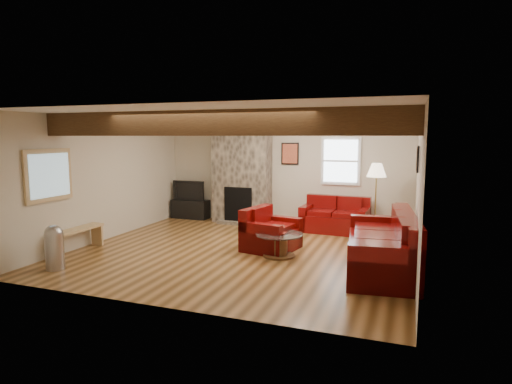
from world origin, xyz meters
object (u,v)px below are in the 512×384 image
(armchair_red, at_px, (271,229))
(loveseat, at_px, (335,215))
(sofa_three, at_px, (381,242))
(coffee_table, at_px, (279,245))
(television, at_px, (190,190))
(floor_lamp, at_px, (376,174))
(tv_cabinet, at_px, (191,209))

(armchair_red, bearing_deg, loveseat, -12.57)
(sofa_three, distance_m, coffee_table, 1.77)
(sofa_three, xyz_separation_m, coffee_table, (-1.74, 0.17, -0.25))
(television, relative_size, floor_lamp, 0.56)
(loveseat, distance_m, armchair_red, 2.11)
(armchair_red, bearing_deg, sofa_three, -94.20)
(loveseat, height_order, television, television)
(armchair_red, height_order, tv_cabinet, armchair_red)
(sofa_three, height_order, television, television)
(armchair_red, xyz_separation_m, floor_lamp, (1.74, 1.70, 0.94))
(loveseat, bearing_deg, floor_lamp, -11.06)
(loveseat, bearing_deg, armchair_red, -110.92)
(loveseat, bearing_deg, tv_cabinet, 178.64)
(sofa_three, distance_m, armchair_red, 2.09)
(loveseat, height_order, tv_cabinet, loveseat)
(sofa_three, distance_m, floor_lamp, 2.45)
(armchair_red, distance_m, coffee_table, 0.52)
(tv_cabinet, bearing_deg, loveseat, -4.54)
(loveseat, distance_m, coffee_table, 2.40)
(sofa_three, height_order, tv_cabinet, sofa_three)
(sofa_three, bearing_deg, loveseat, -161.54)
(television, height_order, floor_lamp, floor_lamp)
(television, bearing_deg, coffee_table, -39.40)
(loveseat, relative_size, coffee_table, 1.73)
(coffee_table, height_order, floor_lamp, floor_lamp)
(armchair_red, height_order, coffee_table, armchair_red)
(tv_cabinet, xyz_separation_m, floor_lamp, (4.65, -0.52, 1.09))
(floor_lamp, bearing_deg, television, 173.60)
(sofa_three, bearing_deg, coffee_table, -101.91)
(floor_lamp, bearing_deg, coffee_table, -124.91)
(armchair_red, height_order, floor_lamp, floor_lamp)
(sofa_three, relative_size, tv_cabinet, 2.47)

